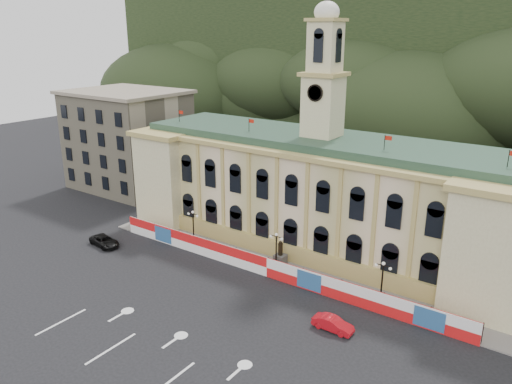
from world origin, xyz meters
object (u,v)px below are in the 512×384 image
Objects in this scene: red_sedan at (333,324)px; black_suv at (105,241)px; lamp_center at (276,248)px; statue at (280,259)px.

red_sedan is 36.10m from black_suv.
red_sedan is at bearing -82.31° from black_suv.
lamp_center reaches higher than red_sedan.
statue is 2.14m from lamp_center.
red_sedan is at bearing -33.00° from lamp_center.
lamp_center is at bearing 57.20° from red_sedan.
statue is 0.69× the size of black_suv.
statue is 0.72× the size of lamp_center.
lamp_center is at bearing -90.00° from statue.
statue is at bearing 90.00° from lamp_center.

